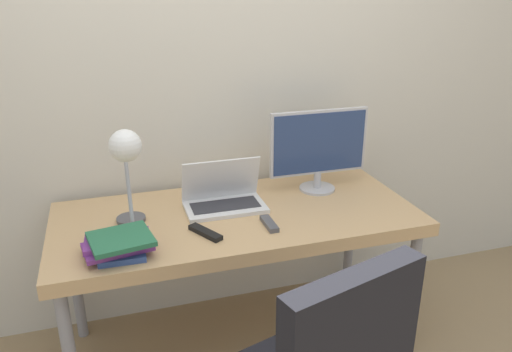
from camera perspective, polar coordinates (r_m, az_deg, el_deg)
The scene contains 8 objects.
wall_back at distance 2.46m, azimuth -5.04°, elevation 12.30°, with size 8.00×0.05×2.60m.
desk at distance 2.26m, azimuth -2.17°, elevation -5.60°, with size 1.60×0.72×0.72m.
laptop at distance 2.28m, azimuth -3.71°, elevation -2.46°, with size 0.36×0.22×0.22m.
monitor at distance 2.42m, azimuth 7.18°, elevation 3.32°, with size 0.49×0.17×0.40m.
desk_lamp at distance 1.96m, azimuth -14.63°, elevation 2.13°, with size 0.12×0.30×0.45m.
book_stack at distance 1.96m, azimuth -15.34°, elevation -7.52°, with size 0.28×0.24×0.08m.
tv_remote at distance 2.11m, azimuth 1.52°, elevation -5.46°, with size 0.04×0.14×0.02m.
media_remote at distance 2.05m, azimuth -5.81°, elevation -6.44°, with size 0.12×0.17×0.02m.
Camera 1 is at (-0.52, -1.59, 1.68)m, focal length 35.00 mm.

